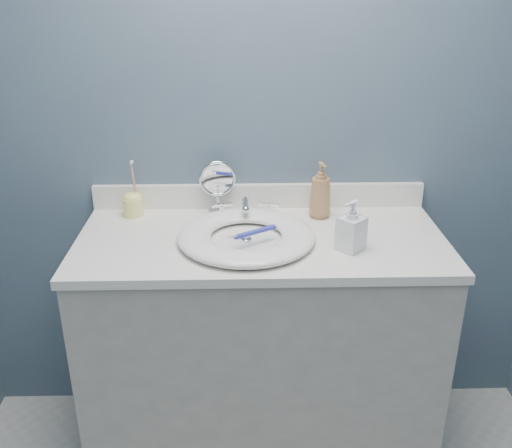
{
  "coord_description": "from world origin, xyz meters",
  "views": [
    {
      "loc": [
        -0.06,
        -0.74,
        1.68
      ],
      "look_at": [
        -0.02,
        0.94,
        0.94
      ],
      "focal_mm": 40.0,
      "sensor_mm": 36.0,
      "label": 1
    }
  ],
  "objects_px": {
    "makeup_mirror": "(218,184)",
    "toothbrush_holder": "(133,203)",
    "soap_bottle_amber": "(321,190)",
    "soap_bottle_clear": "(352,226)"
  },
  "relations": [
    {
      "from": "soap_bottle_clear",
      "to": "soap_bottle_amber",
      "type": "bearing_deg",
      "value": 149.93
    },
    {
      "from": "makeup_mirror",
      "to": "soap_bottle_clear",
      "type": "relative_size",
      "value": 1.19
    },
    {
      "from": "makeup_mirror",
      "to": "toothbrush_holder",
      "type": "height_order",
      "value": "toothbrush_holder"
    },
    {
      "from": "toothbrush_holder",
      "to": "soap_bottle_clear",
      "type": "bearing_deg",
      "value": -22.04
    },
    {
      "from": "makeup_mirror",
      "to": "toothbrush_holder",
      "type": "bearing_deg",
      "value": 177.4
    },
    {
      "from": "makeup_mirror",
      "to": "soap_bottle_clear",
      "type": "height_order",
      "value": "makeup_mirror"
    },
    {
      "from": "soap_bottle_amber",
      "to": "toothbrush_holder",
      "type": "bearing_deg",
      "value": 167.07
    },
    {
      "from": "makeup_mirror",
      "to": "soap_bottle_amber",
      "type": "xyz_separation_m",
      "value": [
        0.36,
        -0.05,
        -0.01
      ]
    },
    {
      "from": "makeup_mirror",
      "to": "soap_bottle_amber",
      "type": "bearing_deg",
      "value": -15.32
    },
    {
      "from": "makeup_mirror",
      "to": "soap_bottle_clear",
      "type": "xyz_separation_m",
      "value": [
        0.43,
        -0.32,
        -0.02
      ]
    }
  ]
}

